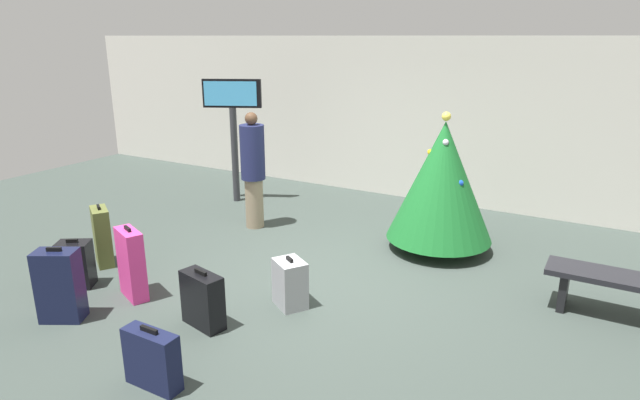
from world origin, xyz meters
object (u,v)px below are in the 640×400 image
at_px(traveller_0, 253,168).
at_px(suitcase_5, 203,300).
at_px(holiday_tree, 442,181).
at_px(waiting_bench, 630,288).
at_px(suitcase_0, 290,284).
at_px(suitcase_4, 102,236).
at_px(flight_info_kiosk, 233,116).
at_px(suitcase_2, 152,359).
at_px(suitcase_1, 131,264).
at_px(suitcase_6, 60,286).
at_px(suitcase_3, 75,264).

xyz_separation_m(traveller_0, suitcase_5, (1.30, -2.64, -0.64)).
xyz_separation_m(holiday_tree, waiting_bench, (2.29, -0.93, -0.60)).
bearing_deg(suitcase_0, suitcase_4, -174.98).
bearing_deg(flight_info_kiosk, waiting_bench, -12.56).
relative_size(suitcase_2, suitcase_4, 0.70).
relative_size(traveller_0, suitcase_2, 3.20).
bearing_deg(suitcase_5, holiday_tree, 65.79).
bearing_deg(suitcase_0, suitcase_1, -157.31).
relative_size(suitcase_4, suitcase_5, 1.29).
bearing_deg(suitcase_1, suitcase_6, -108.64).
relative_size(flight_info_kiosk, waiting_bench, 1.33).
xyz_separation_m(waiting_bench, suitcase_2, (-3.41, -3.19, -0.11)).
bearing_deg(suitcase_2, traveller_0, 113.98).
distance_m(suitcase_2, suitcase_3, 2.37).
relative_size(suitcase_0, suitcase_1, 0.68).
xyz_separation_m(suitcase_2, suitcase_3, (-2.19, 0.91, 0.02)).
relative_size(waiting_bench, traveller_0, 0.91).
height_order(suitcase_1, suitcase_3, suitcase_1).
height_order(suitcase_5, suitcase_6, suitcase_6).
distance_m(suitcase_1, suitcase_5, 1.12).
bearing_deg(flight_info_kiosk, traveller_0, -40.71).
xyz_separation_m(flight_info_kiosk, waiting_bench, (6.10, -1.36, -1.14)).
bearing_deg(suitcase_6, suitcase_2, -11.59).
distance_m(suitcase_3, suitcase_5, 1.89).
relative_size(suitcase_4, suitcase_6, 0.98).
bearing_deg(suitcase_5, waiting_bench, 30.99).
relative_size(suitcase_2, suitcase_5, 0.91).
distance_m(flight_info_kiosk, suitcase_4, 3.25).
bearing_deg(suitcase_2, suitcase_4, 148.38).
xyz_separation_m(flight_info_kiosk, suitcase_3, (0.51, -3.64, -1.23)).
bearing_deg(suitcase_1, traveller_0, 94.42).
height_order(flight_info_kiosk, suitcase_6, flight_info_kiosk).
height_order(holiday_tree, traveller_0, holiday_tree).
xyz_separation_m(traveller_0, suitcase_0, (1.84, -1.86, -0.66)).
bearing_deg(suitcase_2, suitcase_1, 143.14).
bearing_deg(holiday_tree, suitcase_5, -114.21).
xyz_separation_m(flight_info_kiosk, suitcase_5, (2.40, -3.59, -1.22)).
xyz_separation_m(flight_info_kiosk, suitcase_0, (2.93, -2.81, -1.24)).
distance_m(suitcase_0, suitcase_6, 2.35).
xyz_separation_m(suitcase_4, suitcase_6, (0.80, -1.17, 0.01)).
bearing_deg(suitcase_1, flight_info_kiosk, 110.30).
height_order(suitcase_3, suitcase_6, suitcase_6).
bearing_deg(suitcase_0, suitcase_3, -161.11).
relative_size(waiting_bench, suitcase_0, 2.82).
height_order(holiday_tree, suitcase_4, holiday_tree).
bearing_deg(suitcase_6, suitcase_0, 36.68).
height_order(suitcase_0, suitcase_4, suitcase_4).
relative_size(flight_info_kiosk, suitcase_0, 3.76).
height_order(flight_info_kiosk, suitcase_0, flight_info_kiosk).
xyz_separation_m(suitcase_3, suitcase_5, (1.89, 0.05, 0.01)).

